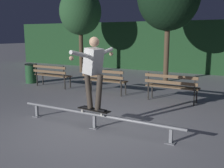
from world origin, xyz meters
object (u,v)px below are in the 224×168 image
park_bench_leftmost (52,74)px  park_bench_left_center (104,78)px  skateboarder (94,67)px  skateboard (94,110)px  tree_far_left (80,12)px  park_bench_right_center (172,85)px  grind_rail (94,117)px  trash_can (31,73)px

park_bench_leftmost → park_bench_left_center: same height
skateboarder → skateboard: bearing=174.2°
skateboard → skateboarder: skateboarder is taller
skateboard → tree_far_left: bearing=127.2°
tree_far_left → skateboarder: bearing=-52.8°
park_bench_right_center → tree_far_left: size_ratio=0.37×
grind_rail → skateboard: bearing=180.0°
trash_can → park_bench_leftmost: bearing=-12.6°
park_bench_left_center → trash_can: bearing=175.2°
grind_rail → park_bench_right_center: park_bench_right_center is taller
grind_rail → park_bench_leftmost: 4.96m
skateboard → park_bench_leftmost: 4.95m
skateboarder → park_bench_right_center: 3.24m
skateboarder → trash_can: skateboarder is taller
skateboard → trash_can: 6.28m
park_bench_leftmost → park_bench_right_center: bearing=0.0°
grind_rail → skateboard: (-0.01, 0.00, 0.15)m
park_bench_left_center → grind_rail: bearing=-62.9°
skateboarder → tree_far_left: tree_far_left is taller
park_bench_leftmost → park_bench_right_center: (4.71, 0.00, 0.00)m
skateboard → tree_far_left: tree_far_left is taller
trash_can → grind_rail: bearing=-32.2°
skateboard → park_bench_left_center: size_ratio=0.50×
park_bench_right_center → skateboarder: bearing=-104.9°
grind_rail → trash_can: (-5.32, 3.35, 0.15)m
park_bench_right_center → grind_rail: bearing=-104.8°
park_bench_left_center → tree_far_left: tree_far_left is taller
park_bench_leftmost → grind_rail: bearing=-37.8°
tree_far_left → trash_can: bearing=-89.8°
park_bench_left_center → trash_can: (-3.76, 0.31, -0.12)m
grind_rail → park_bench_left_center: park_bench_left_center is taller
park_bench_left_center → trash_can: 3.78m
park_bench_leftmost → park_bench_right_center: size_ratio=1.00×
skateboarder → tree_far_left: bearing=127.2°
park_bench_right_center → park_bench_leftmost: bearing=180.0°
trash_can → skateboard: bearing=-32.3°
trash_can → skateboarder: bearing=-32.2°
grind_rail → trash_can: 6.29m
park_bench_leftmost → skateboard: bearing=-37.9°
tree_far_left → park_bench_left_center: bearing=-46.4°
skateboard → tree_far_left: 9.22m
park_bench_leftmost → tree_far_left: (-1.42, 3.97, 2.62)m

